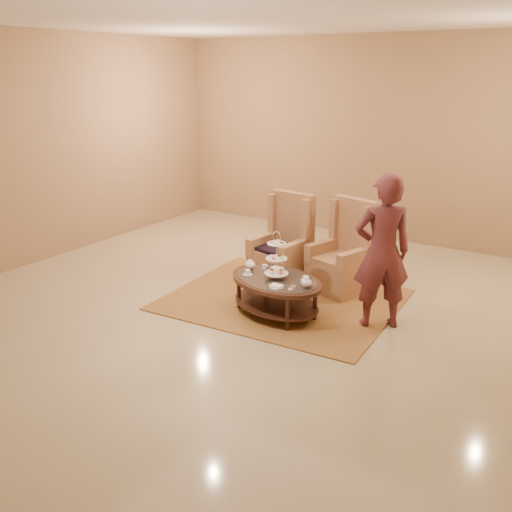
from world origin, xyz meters
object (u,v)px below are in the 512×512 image
Objects in this scene: tea_table at (276,285)px; armchair_right at (344,260)px; armchair_left at (284,253)px; person at (382,252)px.

armchair_right reaches higher than tea_table.
person is (1.70, -0.69, 0.49)m from armchair_left.
tea_table is 0.81× the size of person.
person reaches higher than armchair_right.
armchair_right is 1.29m from person.
person is at bearing -15.07° from armchair_left.
armchair_left is 1.01× the size of armchair_right.
tea_table is 1.17× the size of armchair_right.
tea_table is 1.18m from armchair_left.
armchair_left is 0.88m from armchair_right.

